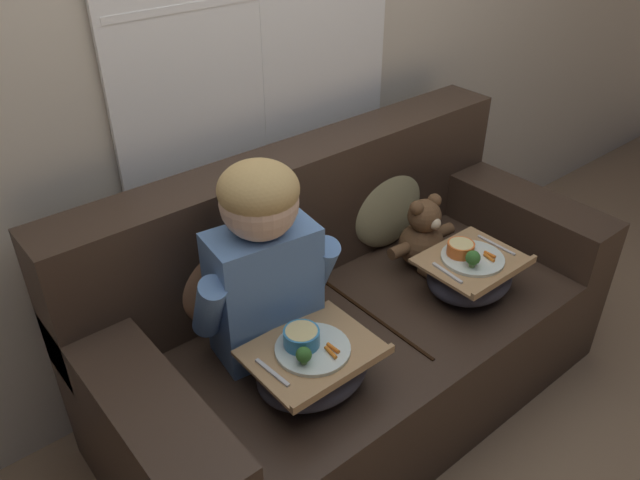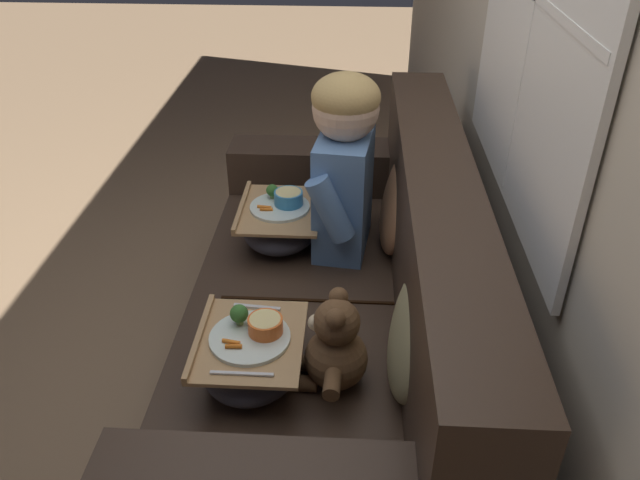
% 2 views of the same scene
% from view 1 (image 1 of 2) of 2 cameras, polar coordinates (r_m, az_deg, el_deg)
% --- Properties ---
extents(ground_plane, '(14.00, 14.00, 0.00)m').
position_cam_1_polar(ground_plane, '(2.63, 3.35, -14.19)').
color(ground_plane, '#8E7051').
extents(wall_back_with_window, '(8.00, 0.08, 2.60)m').
position_cam_1_polar(wall_back_with_window, '(2.34, -5.88, 17.39)').
color(wall_back_with_window, beige).
rests_on(wall_back_with_window, ground_plane).
extents(couch, '(1.95, 0.93, 0.98)m').
position_cam_1_polar(couch, '(2.42, 2.54, -7.65)').
color(couch, '#38281E').
rests_on(couch, ground_plane).
extents(throw_pillow_behind_child, '(0.43, 0.21, 0.44)m').
position_cam_1_polar(throw_pillow_behind_child, '(2.18, -8.33, -2.56)').
color(throw_pillow_behind_child, '#B2754C').
rests_on(throw_pillow_behind_child, couch).
extents(throw_pillow_behind_teddy, '(0.40, 0.19, 0.42)m').
position_cam_1_polar(throw_pillow_behind_teddy, '(2.58, 5.96, 3.68)').
color(throw_pillow_behind_teddy, tan).
rests_on(throw_pillow_behind_teddy, couch).
extents(child_figure, '(0.50, 0.26, 0.69)m').
position_cam_1_polar(child_figure, '(1.93, -5.29, -1.28)').
color(child_figure, '#5B84BC').
rests_on(child_figure, couch).
extents(teddy_bear, '(0.33, 0.23, 0.30)m').
position_cam_1_polar(teddy_bear, '(2.49, 9.39, 0.26)').
color(teddy_bear, brown).
rests_on(teddy_bear, couch).
extents(lap_tray_child, '(0.39, 0.31, 0.22)m').
position_cam_1_polar(lap_tray_child, '(1.96, -0.69, -11.47)').
color(lap_tray_child, '#2D2D38').
rests_on(lap_tray_child, child_figure).
extents(lap_tray_teddy, '(0.36, 0.30, 0.23)m').
position_cam_1_polar(lap_tray_teddy, '(2.40, 13.53, -3.05)').
color(lap_tray_teddy, '#2D2D38').
rests_on(lap_tray_teddy, teddy_bear).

